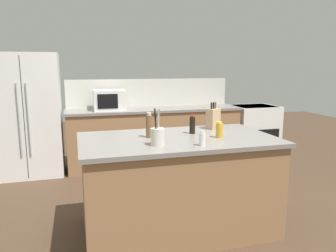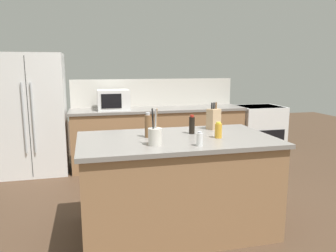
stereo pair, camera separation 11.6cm
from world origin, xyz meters
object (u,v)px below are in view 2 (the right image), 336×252
at_px(range_oven, 259,131).
at_px(utensil_crock, 155,136).
at_px(salt_shaker, 200,139).
at_px(honey_jar, 218,130).
at_px(knife_block, 214,119).
at_px(refrigerator, 33,114).
at_px(microwave, 113,100).
at_px(pepper_grinder, 148,126).
at_px(soy_sauce_bottle, 192,125).

height_order(range_oven, utensil_crock, utensil_crock).
distance_m(salt_shaker, honey_jar, 0.38).
bearing_deg(knife_block, refrigerator, 112.43).
distance_m(microwave, utensil_crock, 2.46).
height_order(refrigerator, pepper_grinder, refrigerator).
bearing_deg(soy_sauce_bottle, knife_block, 30.45).
xyz_separation_m(microwave, honey_jar, (0.80, -2.31, -0.08)).
height_order(refrigerator, utensil_crock, refrigerator).
distance_m(honey_jar, soy_sauce_bottle, 0.31).
height_order(honey_jar, soy_sauce_bottle, soy_sauce_bottle).
bearing_deg(utensil_crock, soy_sauce_bottle, 40.25).
bearing_deg(soy_sauce_bottle, range_oven, 46.87).
xyz_separation_m(knife_block, soy_sauce_bottle, (-0.31, -0.18, -0.02)).
relative_size(pepper_grinder, soy_sauce_bottle, 1.26).
bearing_deg(range_oven, honey_jar, -127.09).
xyz_separation_m(knife_block, utensil_crock, (-0.77, -0.57, -0.03)).
bearing_deg(utensil_crock, range_oven, 45.71).
relative_size(microwave, utensil_crock, 1.52).
height_order(utensil_crock, honey_jar, utensil_crock).
relative_size(range_oven, soy_sauce_bottle, 4.79).
bearing_deg(range_oven, refrigerator, 179.21).
bearing_deg(microwave, soy_sauce_bottle, -73.27).
height_order(refrigerator, microwave, refrigerator).
bearing_deg(range_oven, knife_block, -130.82).
relative_size(knife_block, pepper_grinder, 1.20).
bearing_deg(refrigerator, soy_sauce_bottle, -49.22).
bearing_deg(utensil_crock, honey_jar, 12.26).
distance_m(knife_block, honey_jar, 0.45).
bearing_deg(soy_sauce_bottle, utensil_crock, -139.75).
height_order(salt_shaker, soy_sauce_bottle, soy_sauce_bottle).
bearing_deg(salt_shaker, pepper_grinder, 129.25).
xyz_separation_m(range_oven, microwave, (-2.55, 0.00, 0.63)).
relative_size(refrigerator, microwave, 3.70).
relative_size(refrigerator, pepper_grinder, 7.44).
bearing_deg(pepper_grinder, microwave, 94.22).
height_order(knife_block, salt_shaker, knife_block).
bearing_deg(utensil_crock, knife_block, 36.63).
distance_m(microwave, salt_shaker, 2.62).
bearing_deg(salt_shaker, honey_jar, 42.89).
relative_size(range_oven, honey_jar, 5.99).
bearing_deg(salt_shaker, range_oven, 51.75).
bearing_deg(utensil_crock, pepper_grinder, 90.31).
bearing_deg(range_oven, microwave, 180.00).
height_order(range_oven, knife_block, knife_block).
height_order(microwave, honey_jar, microwave).
relative_size(utensil_crock, honey_jar, 2.08).
distance_m(range_oven, microwave, 2.62).
bearing_deg(honey_jar, utensil_crock, -167.74).
height_order(refrigerator, salt_shaker, refrigerator).
distance_m(range_oven, utensil_crock, 3.47).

